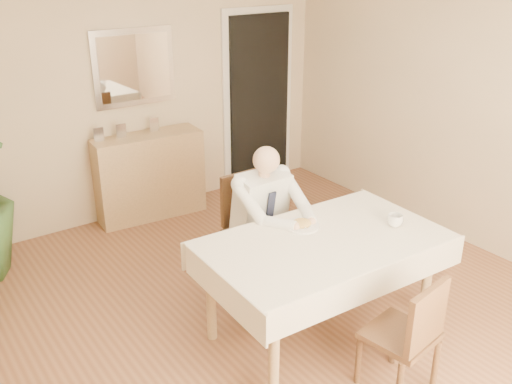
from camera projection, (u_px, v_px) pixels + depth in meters
room at (286, 161)px, 3.87m from camera, size 5.00×5.02×2.60m
doorway at (259, 100)px, 6.66m from camera, size 0.96×0.07×2.10m
mirror at (134, 67)px, 5.64m from camera, size 0.86×0.04×0.76m
dining_table at (324, 250)px, 4.03m from camera, size 1.76×1.08×0.75m
chair_far at (252, 222)px, 4.74m from camera, size 0.45×0.45×0.94m
chair_near at (410, 333)px, 3.48m from camera, size 0.45×0.46×0.84m
seated_man at (273, 217)px, 4.46m from camera, size 0.48×0.72×1.24m
plate at (302, 226)px, 4.17m from camera, size 0.26×0.26×0.02m
food at (302, 223)px, 4.16m from camera, size 0.14×0.14×0.06m
knife at (311, 225)px, 4.14m from camera, size 0.01×0.13×0.01m
fork at (303, 228)px, 4.10m from camera, size 0.01×0.13×0.01m
coffee_mug at (395, 220)px, 4.16m from camera, size 0.13×0.13×0.09m
sideboard at (149, 176)px, 5.96m from camera, size 1.14×0.47×0.89m
photo_frame_left at (99, 135)px, 5.55m from camera, size 0.10×0.02×0.14m
photo_frame_center at (121, 131)px, 5.67m from camera, size 0.10×0.02×0.14m
photo_frame_right at (154, 124)px, 5.87m from camera, size 0.10×0.02×0.14m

